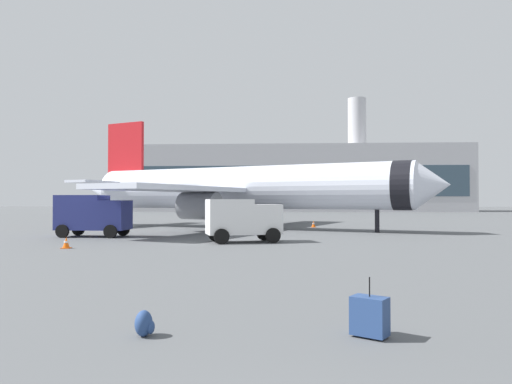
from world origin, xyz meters
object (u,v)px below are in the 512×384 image
Objects in this scene: service_truck at (93,214)px; traveller_backpack at (144,324)px; safety_cone_mid at (66,243)px; rolling_suitcase at (370,316)px; safety_cone_near at (314,224)px; cargo_van at (243,218)px; airplane_at_gate at (240,188)px.

service_truck is 25.92m from traveller_backpack.
service_truck reaches higher than safety_cone_mid.
rolling_suitcase is at bearing -50.16° from safety_cone_mid.
rolling_suitcase is (-1.40, -36.03, 0.08)m from safety_cone_near.
service_truck is 8.25m from safety_cone_mid.
cargo_van is 9.96m from safety_cone_mid.
safety_cone_near is at bearing 87.77° from rolling_suitcase.
service_truck is at bearing -142.05° from safety_cone_near.
safety_cone_mid is (1.81, -7.94, -1.32)m from service_truck.
safety_cone_near is 1.30× the size of traveller_backpack.
cargo_van is (1.40, -13.98, -2.21)m from airplane_at_gate.
traveller_backpack is (-0.18, -19.86, -1.22)m from cargo_van.
airplane_at_gate reaches higher than cargo_van.
service_truck reaches higher than cargo_van.
service_truck reaches higher than rolling_suitcase.
service_truck is 8.26× the size of safety_cone_mid.
airplane_at_gate is at bearing -160.71° from safety_cone_near.
airplane_at_gate is at bearing 47.47° from service_truck.
safety_cone_mid reaches higher than traveller_backpack.
service_truck is 11.41m from cargo_van.
airplane_at_gate is 71.22× the size of traveller_backpack.
airplane_at_gate is 7.13× the size of cargo_van.
safety_cone_near is (16.14, 12.59, -1.30)m from service_truck.
rolling_suitcase is at bearing -80.94° from airplane_at_gate.
airplane_at_gate reaches higher than safety_cone_near.
safety_cone_near is at bearing 81.29° from traveller_backpack.
service_truck is 20.51m from safety_cone_near.
traveller_backpack is at bearing -98.71° from safety_cone_near.
safety_cone_near is at bearing 71.82° from cargo_van.
cargo_van is at bearing 25.03° from safety_cone_mid.
safety_cone_near is (5.37, 16.35, -1.14)m from cargo_van.
service_truck reaches higher than traveller_backpack.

